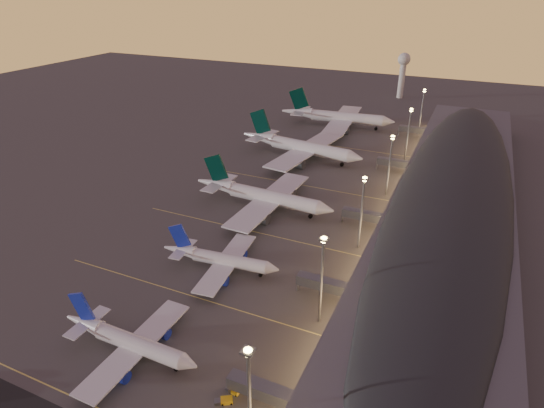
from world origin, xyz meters
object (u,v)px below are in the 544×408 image
Objects in this scene: baggage_tug_a at (233,391)px; baggage_tug_b at (224,401)px; airliner_narrow_north at (220,259)px; airliner_wide_far at (337,117)px; airliner_wide_near at (262,196)px; airliner_narrow_south at (129,341)px; radar_tower at (403,68)px; airliner_wide_mid at (300,147)px.

baggage_tug_a is 0.83× the size of baggage_tug_b.
airliner_wide_far is (-11.88, 160.13, 2.14)m from airliner_narrow_north.
airliner_wide_near reaches higher than baggage_tug_a.
airliner_narrow_north is 0.65× the size of airliner_wide_near.
airliner_wide_far reaches higher than airliner_wide_near.
airliner_wide_near is 17.53× the size of baggage_tug_a.
airliner_narrow_south is 0.56× the size of airliner_wide_far.
airliner_wide_far reaches higher than airliner_narrow_north.
airliner_narrow_south is 200.04m from airliner_wide_far.
baggage_tug_b is (-0.36, -3.13, 0.09)m from baggage_tug_a.
baggage_tug_b is at bearing -67.34° from airliner_wide_near.
airliner_narrow_south is 83.42m from airliner_wide_near.
radar_tower reaches higher than baggage_tug_a.
airliner_wide_far is at bearing 93.27° from airliner_narrow_south.
airliner_wide_far reaches higher than airliner_wide_mid.
airliner_narrow_south is 9.42× the size of baggage_tug_b.
baggage_tug_a is at bearing -66.42° from airliner_wide_near.
airliner_narrow_south is 39.71m from airliner_narrow_north.
airliner_narrow_north is 44.13m from airliner_wide_near.
airliner_narrow_north is at bearing -92.26° from radar_tower.
airliner_wide_far is at bearing 96.63° from airliner_wide_mid.
baggage_tug_a is at bearing 52.42° from baggage_tug_b.
airliner_narrow_north is 160.58m from airliner_wide_far.
baggage_tug_a is at bearing -66.50° from airliner_wide_mid.
airliner_narrow_south is at bearing -92.26° from airliner_wide_far.
airliner_narrow_south reaches higher than baggage_tug_a.
airliner_wide_mid is at bearing -98.84° from radar_tower.
airliner_wide_near is (-6.39, 43.64, 1.35)m from airliner_narrow_north.
airliner_wide_mid is 150.89m from radar_tower.
airliner_wide_mid is (-11.19, 141.31, 1.98)m from airliner_narrow_south.
airliner_narrow_south is at bearing -84.77° from airliner_wide_near.
airliner_narrow_north is 0.57× the size of airliner_wide_mid.
airliner_narrow_north is at bearing 90.06° from baggage_tug_b.
baggage_tug_a is (26.24, -39.75, -3.10)m from airliner_narrow_north.
airliner_wide_mid reaches higher than airliner_wide_near.
baggage_tug_b is (37.76, -203.02, -5.15)m from airliner_wide_far.
airliner_wide_near is at bearing -75.40° from airliner_wide_mid.
radar_tower reaches higher than airliner_narrow_north.
radar_tower is 290.89m from baggage_tug_a.
radar_tower is 293.99m from baggage_tug_b.
airliner_wide_near reaches higher than airliner_narrow_south.
airliner_wide_mid reaches higher than airliner_narrow_north.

